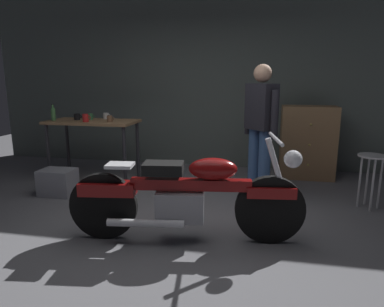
{
  "coord_description": "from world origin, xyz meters",
  "views": [
    {
      "loc": [
        0.82,
        -3.1,
        1.49
      ],
      "look_at": [
        0.05,
        0.7,
        0.65
      ],
      "focal_mm": 32.1,
      "sensor_mm": 36.0,
      "label": 1
    }
  ],
  "objects_px": {
    "mug_brown_stoneware": "(110,119)",
    "storage_bin": "(58,182)",
    "shop_stool": "(371,167)",
    "mug_white_ceramic": "(106,116)",
    "wooden_dresser": "(308,142)",
    "mug_red_diner": "(86,118)",
    "person_standing": "(261,126)",
    "mug_black_matte": "(77,117)",
    "bottle": "(53,114)",
    "motorcycle": "(187,195)",
    "mug_green_speckled": "(91,116)"
  },
  "relations": [
    {
      "from": "shop_stool",
      "to": "storage_bin",
      "type": "distance_m",
      "value": 3.88
    },
    {
      "from": "mug_green_speckled",
      "to": "mug_brown_stoneware",
      "type": "bearing_deg",
      "value": -28.22
    },
    {
      "from": "mug_red_diner",
      "to": "mug_black_matte",
      "type": "bearing_deg",
      "value": 140.58
    },
    {
      "from": "person_standing",
      "to": "mug_white_ceramic",
      "type": "relative_size",
      "value": 14.67
    },
    {
      "from": "person_standing",
      "to": "mug_green_speckled",
      "type": "height_order",
      "value": "person_standing"
    },
    {
      "from": "motorcycle",
      "to": "mug_green_speckled",
      "type": "height_order",
      "value": "motorcycle"
    },
    {
      "from": "motorcycle",
      "to": "mug_green_speckled",
      "type": "xyz_separation_m",
      "value": [
        -1.87,
        1.8,
        0.5
      ]
    },
    {
      "from": "shop_stool",
      "to": "mug_green_speckled",
      "type": "height_order",
      "value": "mug_green_speckled"
    },
    {
      "from": "wooden_dresser",
      "to": "mug_green_speckled",
      "type": "relative_size",
      "value": 10.62
    },
    {
      "from": "motorcycle",
      "to": "shop_stool",
      "type": "height_order",
      "value": "motorcycle"
    },
    {
      "from": "storage_bin",
      "to": "mug_black_matte",
      "type": "distance_m",
      "value": 1.09
    },
    {
      "from": "motorcycle",
      "to": "person_standing",
      "type": "distance_m",
      "value": 1.6
    },
    {
      "from": "shop_stool",
      "to": "mug_green_speckled",
      "type": "distance_m",
      "value": 3.85
    },
    {
      "from": "person_standing",
      "to": "wooden_dresser",
      "type": "height_order",
      "value": "person_standing"
    },
    {
      "from": "mug_green_speckled",
      "to": "mug_red_diner",
      "type": "bearing_deg",
      "value": -75.18
    },
    {
      "from": "bottle",
      "to": "mug_red_diner",
      "type": "bearing_deg",
      "value": -6.58
    },
    {
      "from": "wooden_dresser",
      "to": "motorcycle",
      "type": "bearing_deg",
      "value": -118.62
    },
    {
      "from": "person_standing",
      "to": "mug_black_matte",
      "type": "xyz_separation_m",
      "value": [
        -2.67,
        0.32,
        0.02
      ]
    },
    {
      "from": "mug_brown_stoneware",
      "to": "mug_black_matte",
      "type": "xyz_separation_m",
      "value": [
        -0.58,
        0.14,
        0.0
      ]
    },
    {
      "from": "wooden_dresser",
      "to": "mug_red_diner",
      "type": "height_order",
      "value": "wooden_dresser"
    },
    {
      "from": "motorcycle",
      "to": "mug_brown_stoneware",
      "type": "height_order",
      "value": "motorcycle"
    },
    {
      "from": "wooden_dresser",
      "to": "bottle",
      "type": "bearing_deg",
      "value": -166.39
    },
    {
      "from": "motorcycle",
      "to": "shop_stool",
      "type": "relative_size",
      "value": 3.4
    },
    {
      "from": "wooden_dresser",
      "to": "storage_bin",
      "type": "relative_size",
      "value": 2.5
    },
    {
      "from": "motorcycle",
      "to": "mug_white_ceramic",
      "type": "xyz_separation_m",
      "value": [
        -1.68,
        1.91,
        0.5
      ]
    },
    {
      "from": "shop_stool",
      "to": "mug_white_ceramic",
      "type": "distance_m",
      "value": 3.68
    },
    {
      "from": "mug_brown_stoneware",
      "to": "mug_green_speckled",
      "type": "bearing_deg",
      "value": 151.78
    },
    {
      "from": "storage_bin",
      "to": "mug_red_diner",
      "type": "xyz_separation_m",
      "value": [
        0.15,
        0.56,
        0.79
      ]
    },
    {
      "from": "mug_white_ceramic",
      "to": "person_standing",
      "type": "bearing_deg",
      "value": -12.72
    },
    {
      "from": "mug_brown_stoneware",
      "to": "mug_white_ceramic",
      "type": "bearing_deg",
      "value": 122.5
    },
    {
      "from": "wooden_dresser",
      "to": "mug_black_matte",
      "type": "bearing_deg",
      "value": -167.47
    },
    {
      "from": "mug_red_diner",
      "to": "bottle",
      "type": "relative_size",
      "value": 0.5
    },
    {
      "from": "wooden_dresser",
      "to": "mug_white_ceramic",
      "type": "bearing_deg",
      "value": -169.67
    },
    {
      "from": "mug_brown_stoneware",
      "to": "bottle",
      "type": "relative_size",
      "value": 0.45
    },
    {
      "from": "wooden_dresser",
      "to": "mug_red_diner",
      "type": "relative_size",
      "value": 9.17
    },
    {
      "from": "motorcycle",
      "to": "bottle",
      "type": "distance_m",
      "value": 2.87
    },
    {
      "from": "motorcycle",
      "to": "wooden_dresser",
      "type": "height_order",
      "value": "wooden_dresser"
    },
    {
      "from": "mug_brown_stoneware",
      "to": "mug_black_matte",
      "type": "height_order",
      "value": "same"
    },
    {
      "from": "mug_white_ceramic",
      "to": "mug_green_speckled",
      "type": "bearing_deg",
      "value": -148.74
    },
    {
      "from": "mug_brown_stoneware",
      "to": "person_standing",
      "type": "bearing_deg",
      "value": -5.03
    },
    {
      "from": "motorcycle",
      "to": "mug_black_matte",
      "type": "bearing_deg",
      "value": 132.12
    },
    {
      "from": "person_standing",
      "to": "shop_stool",
      "type": "relative_size",
      "value": 2.61
    },
    {
      "from": "shop_stool",
      "to": "mug_black_matte",
      "type": "relative_size",
      "value": 5.35
    },
    {
      "from": "motorcycle",
      "to": "shop_stool",
      "type": "distance_m",
      "value": 2.28
    },
    {
      "from": "person_standing",
      "to": "mug_red_diner",
      "type": "bearing_deg",
      "value": 45.92
    },
    {
      "from": "shop_stool",
      "to": "bottle",
      "type": "height_order",
      "value": "bottle"
    },
    {
      "from": "mug_brown_stoneware",
      "to": "storage_bin",
      "type": "bearing_deg",
      "value": -127.38
    },
    {
      "from": "mug_black_matte",
      "to": "mug_red_diner",
      "type": "bearing_deg",
      "value": -39.42
    },
    {
      "from": "bottle",
      "to": "shop_stool",
      "type": "bearing_deg",
      "value": -4.43
    },
    {
      "from": "motorcycle",
      "to": "storage_bin",
      "type": "bearing_deg",
      "value": 146.13
    }
  ]
}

